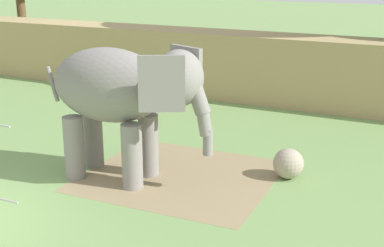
{
  "coord_description": "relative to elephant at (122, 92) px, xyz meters",
  "views": [
    {
      "loc": [
        7.99,
        -6.21,
        4.76
      ],
      "look_at": [
        3.13,
        3.74,
        1.4
      ],
      "focal_mm": 50.07,
      "sensor_mm": 36.0,
      "label": 1
    }
  ],
  "objects": [
    {
      "name": "dirt_patch",
      "position": [
        1.08,
        0.66,
        -2.01
      ],
      "size": [
        4.34,
        3.99,
        0.01
      ],
      "primitive_type": "cube",
      "rotation": [
        0.0,
        0.0,
        0.03
      ],
      "color": "#937F5B",
      "rests_on": "ground"
    },
    {
      "name": "embankment_wall",
      "position": [
        -1.61,
        8.27,
        -0.85
      ],
      "size": [
        36.0,
        1.8,
        2.34
      ],
      "primitive_type": "cube",
      "color": "tan",
      "rests_on": "ground"
    },
    {
      "name": "elephant",
      "position": [
        0.0,
        0.0,
        0.0
      ],
      "size": [
        4.11,
        1.75,
        3.04
      ],
      "color": "gray",
      "rests_on": "ground"
    },
    {
      "name": "enrichment_ball",
      "position": [
        3.36,
        1.64,
        -1.66
      ],
      "size": [
        0.7,
        0.7,
        0.7
      ],
      "primitive_type": "sphere",
      "color": "tan",
      "rests_on": "ground"
    }
  ]
}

